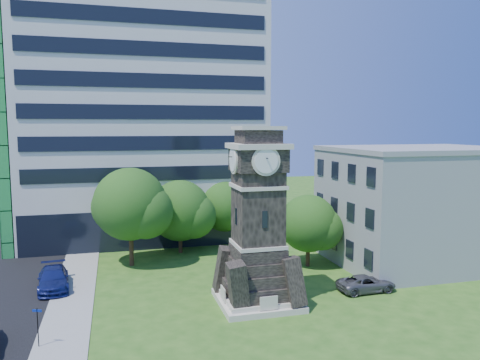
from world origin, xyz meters
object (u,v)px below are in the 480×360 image
object	(u,v)px
car_street_north	(53,279)
street_sign	(38,323)
clock_tower	(258,228)
park_bench	(279,297)
car_east_lot	(366,283)

from	to	relation	value
car_street_north	street_sign	xyz separation A→B (m)	(0.36, -9.93, 0.64)
clock_tower	street_sign	bearing A→B (deg)	-167.12
clock_tower	street_sign	xyz separation A→B (m)	(-13.67, -3.12, -3.87)
clock_tower	street_sign	world-z (taller)	clock_tower
park_bench	street_sign	bearing A→B (deg)	-152.19
park_bench	street_sign	world-z (taller)	street_sign
car_east_lot	park_bench	bearing A→B (deg)	92.17
clock_tower	car_street_north	xyz separation A→B (m)	(-14.03, 6.81, -4.51)
park_bench	car_street_north	bearing A→B (deg)	172.54
clock_tower	street_sign	distance (m)	14.54
clock_tower	car_east_lot	xyz separation A→B (m)	(8.50, 0.11, -4.67)
park_bench	street_sign	size ratio (longest dim) A/B	0.70
car_east_lot	park_bench	size ratio (longest dim) A/B	2.79
clock_tower	car_east_lot	size ratio (longest dim) A/B	2.80
car_east_lot	street_sign	bearing A→B (deg)	96.91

